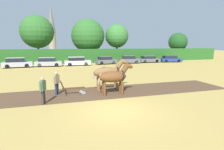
% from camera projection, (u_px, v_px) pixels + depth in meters
% --- Properties ---
extents(ground_plane, '(240.00, 240.00, 0.00)m').
position_uv_depth(ground_plane, '(117.00, 111.00, 9.38)').
color(ground_plane, tan).
extents(plowed_furrow_strip, '(27.31, 4.67, 0.01)m').
position_uv_depth(plowed_furrow_strip, '(54.00, 96.00, 12.16)').
color(plowed_furrow_strip, brown).
rests_on(plowed_furrow_strip, ground).
extents(hedgerow, '(72.30, 1.95, 2.83)m').
position_uv_depth(hedgerow, '(70.00, 56.00, 34.85)').
color(hedgerow, '#286023').
rests_on(hedgerow, ground).
extents(tree_center_left, '(6.79, 6.79, 9.72)m').
position_uv_depth(tree_center_left, '(37.00, 32.00, 36.44)').
color(tree_center_left, '#423323').
rests_on(tree_center_left, ground).
extents(tree_center, '(7.45, 7.45, 9.41)m').
position_uv_depth(tree_center, '(88.00, 36.00, 39.30)').
color(tree_center, '#4C3823').
rests_on(tree_center, ground).
extents(tree_center_right, '(5.45, 5.45, 8.45)m').
position_uv_depth(tree_center_right, '(117.00, 36.00, 41.04)').
color(tree_center_right, '#4C3823').
rests_on(tree_center_right, ground).
extents(tree_right, '(4.85, 4.85, 6.86)m').
position_uv_depth(tree_right, '(178.00, 42.00, 45.99)').
color(tree_right, brown).
rests_on(tree_right, ground).
extents(church_spire, '(2.74, 2.74, 17.78)m').
position_uv_depth(church_spire, '(52.00, 29.00, 61.43)').
color(church_spire, gray).
rests_on(church_spire, ground).
extents(draft_horse_lead_left, '(2.68, 0.91, 2.28)m').
position_uv_depth(draft_horse_lead_left, '(114.00, 77.00, 12.39)').
color(draft_horse_lead_left, brown).
rests_on(draft_horse_lead_left, ground).
extents(draft_horse_lead_right, '(2.95, 0.97, 2.46)m').
position_uv_depth(draft_horse_lead_right, '(109.00, 72.00, 13.81)').
color(draft_horse_lead_right, brown).
rests_on(draft_horse_lead_right, ground).
extents(plow, '(1.79, 0.47, 1.13)m').
position_uv_depth(plow, '(76.00, 90.00, 12.53)').
color(plow, '#4C331E').
rests_on(plow, ground).
extents(farmer_at_plow, '(0.45, 0.55, 1.66)m').
position_uv_depth(farmer_at_plow, '(56.00, 82.00, 12.27)').
color(farmer_at_plow, '#28334C').
rests_on(farmer_at_plow, ground).
extents(farmer_beside_team, '(0.43, 0.66, 1.70)m').
position_uv_depth(farmer_beside_team, '(104.00, 73.00, 15.91)').
color(farmer_beside_team, '#38332D').
rests_on(farmer_beside_team, ground).
extents(farmer_onlooker_left, '(0.37, 0.62, 1.65)m').
position_uv_depth(farmer_onlooker_left, '(43.00, 88.00, 10.30)').
color(farmer_onlooker_left, '#38332D').
rests_on(farmer_onlooker_left, ground).
extents(parked_car_left, '(4.50, 2.20, 1.60)m').
position_uv_depth(parked_car_left, '(17.00, 63.00, 27.85)').
color(parked_car_left, '#A8A8B2').
rests_on(parked_car_left, ground).
extents(parked_car_center_left, '(4.47, 2.16, 1.53)m').
position_uv_depth(parked_car_center_left, '(48.00, 62.00, 29.46)').
color(parked_car_center_left, '#9E9EA8').
rests_on(parked_car_center_left, ground).
extents(parked_car_center, '(4.54, 1.90, 1.54)m').
position_uv_depth(parked_car_center, '(77.00, 61.00, 30.74)').
color(parked_car_center, silver).
rests_on(parked_car_center, ground).
extents(parked_car_center_right, '(4.09, 2.24, 1.50)m').
position_uv_depth(parked_car_center_right, '(106.00, 60.00, 33.20)').
color(parked_car_center_right, '#565B66').
rests_on(parked_car_center_right, ground).
extents(parked_car_right, '(4.22, 2.40, 1.57)m').
position_uv_depth(parked_car_right, '(129.00, 60.00, 34.75)').
color(parked_car_right, '#565B66').
rests_on(parked_car_right, ground).
extents(parked_car_far_right, '(4.46, 1.92, 1.42)m').
position_uv_depth(parked_car_far_right, '(149.00, 59.00, 36.34)').
color(parked_car_far_right, '#565B66').
rests_on(parked_car_far_right, ground).
extents(parked_car_end_right, '(4.74, 2.56, 1.41)m').
position_uv_depth(parked_car_end_right, '(170.00, 59.00, 37.32)').
color(parked_car_end_right, navy).
rests_on(parked_car_end_right, ground).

